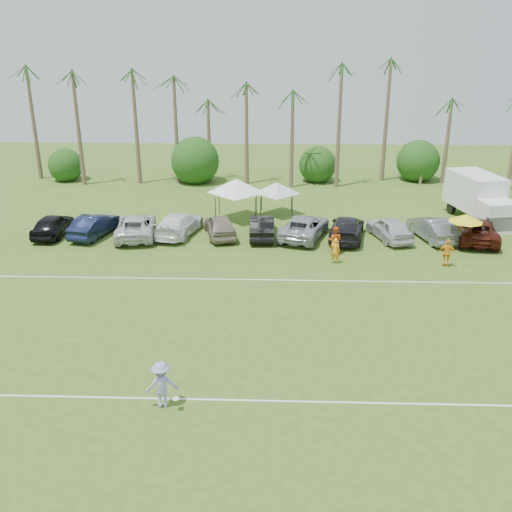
{
  "coord_description": "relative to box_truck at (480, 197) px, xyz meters",
  "views": [
    {
      "loc": [
        1.86,
        -16.94,
        13.43
      ],
      "look_at": [
        0.8,
        13.76,
        1.6
      ],
      "focal_mm": 40.0,
      "sensor_mm": 36.0,
      "label": 1
    }
  ],
  "objects": [
    {
      "name": "palm_tree_3",
      "position": [
        -25.64,
        11.8,
        8.17
      ],
      "size": [
        2.4,
        2.4,
        11.9
      ],
      "color": "brown",
      "rests_on": "ground"
    },
    {
      "name": "frisbee_player",
      "position": [
        -20.04,
        -24.67,
        -0.92
      ],
      "size": [
        1.41,
        1.01,
        1.94
      ],
      "rotation": [
        0.0,
        0.0,
        3.4
      ],
      "color": "#9692D0",
      "rests_on": "ground"
    },
    {
      "name": "canopy_tent_right",
      "position": [
        -15.67,
        1.05,
        0.78
      ],
      "size": [
        3.84,
        3.84,
        3.11
      ],
      "color": "black",
      "rests_on": "ground"
    },
    {
      "name": "parked_car_6",
      "position": [
        -13.68,
        -4.44,
        -1.09
      ],
      "size": [
        4.27,
        6.29,
        1.6
      ],
      "primitive_type": "imported",
      "rotation": [
        0.0,
        0.0,
        2.83
      ],
      "color": "#A0A3AA",
      "rests_on": "ground"
    },
    {
      "name": "bush_tree_1",
      "position": [
        -23.64,
        12.8,
        -0.09
      ],
      "size": [
        4.0,
        4.0,
        4.0
      ],
      "color": "brown",
      "rests_on": "ground"
    },
    {
      "name": "sideline_player_a",
      "position": [
        -11.95,
        -9.36,
        -1.05
      ],
      "size": [
        0.7,
        0.55,
        1.67
      ],
      "primitive_type": "imported",
      "rotation": [
        0.0,
        0.0,
        2.86
      ],
      "color": "orange",
      "rests_on": "ground"
    },
    {
      "name": "field_lines",
      "position": [
        -17.64,
        -18.2,
        -1.88
      ],
      "size": [
        80.0,
        12.1,
        0.01
      ],
      "color": "white",
      "rests_on": "ground"
    },
    {
      "name": "parked_car_5",
      "position": [
        -16.69,
        -4.42,
        -1.09
      ],
      "size": [
        1.8,
        4.89,
        1.6
      ],
      "primitive_type": "imported",
      "rotation": [
        0.0,
        0.0,
        3.16
      ],
      "color": "black",
      "rests_on": "ground"
    },
    {
      "name": "parked_car_2",
      "position": [
        -25.73,
        -4.68,
        -1.09
      ],
      "size": [
        3.48,
        6.09,
        1.6
      ],
      "primitive_type": "imported",
      "rotation": [
        0.0,
        0.0,
        3.29
      ],
      "color": "silver",
      "rests_on": "ground"
    },
    {
      "name": "parked_car_7",
      "position": [
        -10.67,
        -4.61,
        -1.09
      ],
      "size": [
        3.25,
        5.84,
        1.6
      ],
      "primitive_type": "imported",
      "rotation": [
        0.0,
        0.0,
        2.95
      ],
      "color": "black",
      "rests_on": "ground"
    },
    {
      "name": "palm_tree_1",
      "position": [
        -34.64,
        11.8,
        6.46
      ],
      "size": [
        2.4,
        2.4,
        9.9
      ],
      "color": "brown",
      "rests_on": "ground"
    },
    {
      "name": "sideline_player_b",
      "position": [
        -11.82,
        -7.7,
        -0.94
      ],
      "size": [
        1.06,
        0.91,
        1.9
      ],
      "primitive_type": "imported",
      "rotation": [
        0.0,
        0.0,
        2.91
      ],
      "color": "#D65C17",
      "rests_on": "ground"
    },
    {
      "name": "bush_tree_3",
      "position": [
        -1.64,
        12.8,
        -0.09
      ],
      "size": [
        4.0,
        4.0,
        4.0
      ],
      "color": "brown",
      "rests_on": "ground"
    },
    {
      "name": "box_truck",
      "position": [
        0.0,
        0.0,
        0.0
      ],
      "size": [
        3.92,
        7.23,
        3.53
      ],
      "rotation": [
        0.0,
        0.0,
        0.21
      ],
      "color": "white",
      "rests_on": "ground"
    },
    {
      "name": "parked_car_1",
      "position": [
        -28.74,
        -4.62,
        -1.09
      ],
      "size": [
        2.74,
        5.11,
        1.6
      ],
      "primitive_type": "imported",
      "rotation": [
        0.0,
        0.0,
        2.92
      ],
      "color": "#101833",
      "rests_on": "ground"
    },
    {
      "name": "palm_tree_5",
      "position": [
        -17.64,
        11.8,
        6.46
      ],
      "size": [
        2.4,
        2.4,
        9.9
      ],
      "color": "brown",
      "rests_on": "ground"
    },
    {
      "name": "palm_tree_10",
      "position": [
        5.36,
        11.8,
        7.32
      ],
      "size": [
        2.4,
        2.4,
        10.9
      ],
      "color": "brown",
      "rests_on": "ground"
    },
    {
      "name": "palm_tree_0",
      "position": [
        -39.64,
        11.8,
        5.59
      ],
      "size": [
        2.4,
        2.4,
        8.9
      ],
      "color": "brown",
      "rests_on": "ground"
    },
    {
      "name": "parked_car_4",
      "position": [
        -19.71,
        -4.41,
        -1.09
      ],
      "size": [
        2.97,
        5.01,
        1.6
      ],
      "primitive_type": "imported",
      "rotation": [
        0.0,
        0.0,
        3.39
      ],
      "color": "gray",
      "rests_on": "ground"
    },
    {
      "name": "palm_tree_7",
      "position": [
        -9.64,
        11.8,
        8.17
      ],
      "size": [
        2.4,
        2.4,
        11.9
      ],
      "color": "brown",
      "rests_on": "ground"
    },
    {
      "name": "canopy_tent_left",
      "position": [
        -18.78,
        -0.28,
        1.34
      ],
      "size": [
        4.66,
        4.66,
        3.77
      ],
      "color": "black",
      "rests_on": "ground"
    },
    {
      "name": "ground",
      "position": [
        -17.64,
        -26.2,
        -1.89
      ],
      "size": [
        120.0,
        120.0,
        0.0
      ],
      "primitive_type": "plane",
      "color": "#3F5E1C",
      "rests_on": "ground"
    },
    {
      "name": "palm_tree_4",
      "position": [
        -21.64,
        11.8,
        5.59
      ],
      "size": [
        2.4,
        2.4,
        8.9
      ],
      "color": "brown",
      "rests_on": "ground"
    },
    {
      "name": "bush_tree_0",
      "position": [
        -36.64,
        12.8,
        -0.09
      ],
      "size": [
        4.0,
        4.0,
        4.0
      ],
      "color": "brown",
      "rests_on": "ground"
    },
    {
      "name": "parked_car_9",
      "position": [
        -4.65,
        -4.53,
        -1.09
      ],
      "size": [
        2.78,
        5.11,
        1.6
      ],
      "primitive_type": "imported",
      "rotation": [
        0.0,
        0.0,
        3.38
      ],
      "color": "slate",
      "rests_on": "ground"
    },
    {
      "name": "parked_car_3",
      "position": [
        -22.72,
        -4.11,
        -1.09
      ],
      "size": [
        3.37,
        5.86,
        1.6
      ],
      "primitive_type": "imported",
      "rotation": [
        0.0,
        0.0,
        2.92
      ],
      "color": "white",
      "rests_on": "ground"
    },
    {
      "name": "parked_car_10",
      "position": [
        -1.64,
        -4.68,
        -1.09
      ],
      "size": [
        3.71,
        6.16,
        1.6
      ],
      "primitive_type": "imported",
      "rotation": [
        0.0,
        0.0,
        2.95
      ],
      "color": "#4B180D",
      "rests_on": "ground"
    },
    {
      "name": "palm_tree_2",
      "position": [
        -29.64,
        11.8,
        7.32
      ],
      "size": [
        2.4,
        2.4,
        10.9
      ],
      "color": "brown",
      "rests_on": "ground"
    },
    {
      "name": "palm_tree_8",
      "position": [
        -4.64,
        11.8,
        5.59
      ],
      "size": [
        2.4,
        2.4,
        8.9
      ],
      "color": "brown",
      "rests_on": "ground"
    },
    {
      "name": "sideline_player_c",
      "position": [
        -5.05,
        -9.67,
        -0.99
      ],
      "size": [
        1.13,
        0.72,
        1.8
      ],
      "primitive_type": "imported",
      "rotation": [
        0.0,
        0.0,
        2.85
      ],
      "color": "#FC9F1C",
      "rests_on": "ground"
    },
    {
      "name": "parked_car_0",
      "position": [
        -31.75,
        -4.65,
        -1.09
      ],
      "size": [
        2.0,
        4.74,
        1.6
      ],
      "primitive_type": "imported",
      "rotation": [
        0.0,
        0.0,
        3.12
      ],
      "color": "black",
      "rests_on": "ground"
    },
    {
      "name": "palm_tree_9",
      "position": [
        0.36,
        11.8,
        6.46
      ],
      "size": [
        2.4,
        2.4,
        9.9
      ],
      "color": "brown",
      "rests_on": "ground"
    },
    {
      "name": "market_umbrella",
      "position": [
        -3.16,
        -6.71,
        0.38
      ],
      "size": [
        2.27,
        2.27,
        2.53
      ],
      "color": "black",
      "rests_on": "ground"
    },
    {
      "name": "bush_tree_2",
      "position": [
        -11.64,
        12.8,
        -0.09
      ],
      "size": [
        4.0,
        4.0,
        4.0
      ],
      "color": "brown",
      "rests_on": "ground"
    },
    {
      "name": "palm_tree_6",
      "position": [
        -13.64,
        11.8,
        7.32
      ],
      "size": [
        2.4,
        2.4,
        10.9
      ],
      "color": "brown",
      "rests_on": "ground"
    },
    {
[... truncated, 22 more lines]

